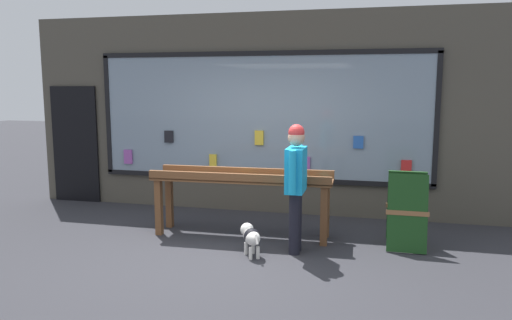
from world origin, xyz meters
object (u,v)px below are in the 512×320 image
person_browsing (296,179)px  sandwich_board_sign (407,210)px  small_dog (251,236)px  display_table_main (242,184)px

person_browsing → sandwich_board_sign: (1.38, 0.57, -0.45)m
person_browsing → small_dog: bearing=117.2°
person_browsing → sandwich_board_sign: person_browsing is taller
person_browsing → small_dog: size_ratio=3.39×
person_browsing → small_dog: 0.91m
display_table_main → sandwich_board_sign: sandwich_board_sign is taller
display_table_main → sandwich_board_sign: (2.23, 0.06, -0.25)m
sandwich_board_sign → display_table_main: bearing=-178.2°
person_browsing → sandwich_board_sign: bearing=-68.0°
display_table_main → person_browsing: bearing=-31.2°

